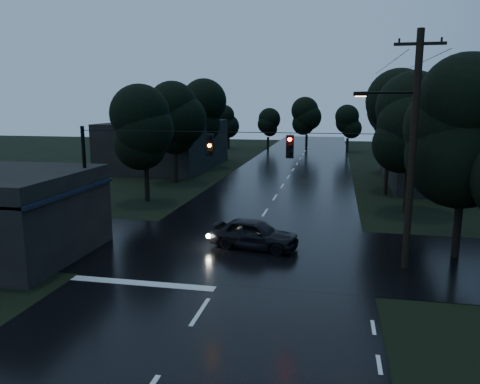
% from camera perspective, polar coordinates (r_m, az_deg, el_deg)
% --- Properties ---
extents(main_road, '(12.00, 120.00, 0.02)m').
position_cam_1_polar(main_road, '(40.30, 5.19, 0.69)').
color(main_road, black).
rests_on(main_road, ground).
extents(cross_street, '(60.00, 9.00, 0.02)m').
position_cam_1_polar(cross_street, '(23.00, 0.08, -7.12)').
color(cross_street, black).
rests_on(cross_street, ground).
extents(building_far_right, '(10.00, 14.00, 4.40)m').
position_cam_1_polar(building_far_right, '(44.76, 23.99, 3.66)').
color(building_far_right, black).
rests_on(building_far_right, ground).
extents(building_far_left, '(10.00, 16.00, 5.00)m').
position_cam_1_polar(building_far_left, '(52.93, -8.81, 5.78)').
color(building_far_left, black).
rests_on(building_far_left, ground).
extents(utility_pole_main, '(3.50, 0.30, 10.00)m').
position_cam_1_polar(utility_pole_main, '(20.74, 20.07, 5.11)').
color(utility_pole_main, black).
rests_on(utility_pole_main, ground).
extents(utility_pole_far, '(2.00, 0.30, 7.50)m').
position_cam_1_polar(utility_pole_far, '(37.78, 17.60, 5.48)').
color(utility_pole_far, black).
rests_on(utility_pole_far, ground).
extents(anchor_pole_left, '(0.18, 0.18, 6.00)m').
position_cam_1_polar(anchor_pole_left, '(23.98, -18.27, 0.47)').
color(anchor_pole_left, black).
rests_on(anchor_pole_left, ground).
extents(span_signals, '(15.00, 0.37, 1.12)m').
position_cam_1_polar(span_signals, '(20.86, 1.03, 5.76)').
color(span_signals, black).
rests_on(span_signals, ground).
extents(tree_corner_near, '(4.48, 4.48, 9.44)m').
position_cam_1_polar(tree_corner_near, '(23.16, 25.87, 7.05)').
color(tree_corner_near, black).
rests_on(tree_corner_near, ground).
extents(tree_left_a, '(3.92, 3.92, 8.26)m').
position_cam_1_polar(tree_left_a, '(34.20, -11.53, 7.55)').
color(tree_left_a, black).
rests_on(tree_left_a, ground).
extents(tree_left_b, '(4.20, 4.20, 8.85)m').
position_cam_1_polar(tree_left_b, '(41.86, -8.01, 8.75)').
color(tree_left_b, black).
rests_on(tree_left_b, ground).
extents(tree_left_c, '(4.48, 4.48, 9.44)m').
position_cam_1_polar(tree_left_c, '(51.54, -4.90, 9.62)').
color(tree_left_c, black).
rests_on(tree_left_c, ground).
extents(tree_right_a, '(4.20, 4.20, 8.85)m').
position_cam_1_polar(tree_right_a, '(31.81, 20.14, 7.55)').
color(tree_right_a, black).
rests_on(tree_right_a, ground).
extents(tree_right_b, '(4.48, 4.48, 9.44)m').
position_cam_1_polar(tree_right_b, '(39.79, 19.37, 8.68)').
color(tree_right_b, black).
rests_on(tree_right_b, ground).
extents(tree_right_c, '(4.76, 4.76, 10.03)m').
position_cam_1_polar(tree_right_c, '(49.78, 18.58, 9.49)').
color(tree_right_c, black).
rests_on(tree_right_c, ground).
extents(car, '(4.61, 2.51, 1.49)m').
position_cam_1_polar(car, '(23.12, 1.75, -5.09)').
color(car, black).
rests_on(car, ground).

